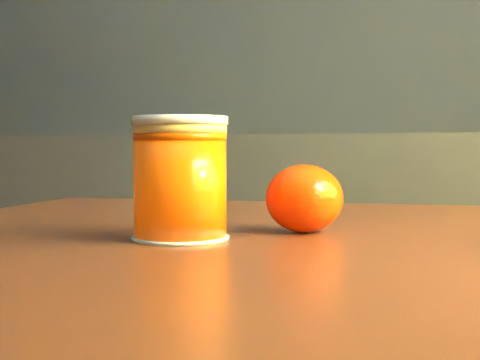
% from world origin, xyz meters
% --- Properties ---
extents(kitchen_counter, '(3.15, 0.60, 0.90)m').
position_xyz_m(kitchen_counter, '(0.00, 1.45, 0.45)').
color(kitchen_counter, '#444449').
rests_on(kitchen_counter, ground).
extents(table, '(1.16, 0.90, 0.79)m').
position_xyz_m(table, '(1.03, -0.01, 0.69)').
color(table, '#5A2A16').
rests_on(table, ground).
extents(juice_glass, '(0.08, 0.08, 0.10)m').
position_xyz_m(juice_glass, '(0.84, -0.09, 0.84)').
color(juice_glass, '#F84F04').
rests_on(juice_glass, table).
extents(orange_front, '(0.10, 0.10, 0.06)m').
position_xyz_m(orange_front, '(0.92, 0.00, 0.82)').
color(orange_front, '#F63704').
rests_on(orange_front, table).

